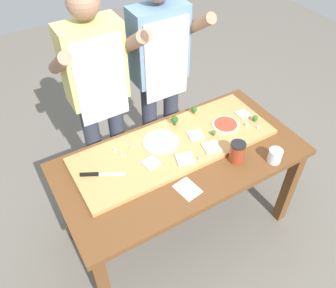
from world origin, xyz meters
The scene contains 26 objects.
ground_plane centered at (0.00, 0.00, 0.00)m, with size 8.00×8.00×0.00m, color #6B665B.
prep_table centered at (0.00, 0.00, 0.66)m, with size 1.58×0.79×0.77m.
cutting_board centered at (0.01, 0.10, 0.78)m, with size 1.33×0.49×0.03m, color tan.
chefs_knife centered at (-0.53, 0.11, 0.80)m, with size 0.25×0.14×0.02m.
pizza_whole_cheese_artichoke centered at (-0.06, 0.16, 0.80)m, with size 0.24×0.24×0.02m.
pizza_whole_tomato_red centered at (0.41, 0.08, 0.80)m, with size 0.19×0.19×0.02m.
pizza_slice_near_left centered at (0.17, 0.09, 0.80)m, with size 0.10×0.10×0.01m, color beige.
pizza_slice_far_left centered at (-0.20, 0.03, 0.80)m, with size 0.10×0.10×0.01m, color beige.
pizza_slice_near_right centered at (0.20, -0.05, 0.80)m, with size 0.11×0.11×0.01m, color beige.
pizza_slice_center centered at (-0.01, -0.05, 0.80)m, with size 0.11×0.11×0.01m, color beige.
pizza_slice_far_right centered at (0.59, 0.11, 0.80)m, with size 0.08×0.08×0.01m, color beige.
broccoli_floret_center_left centered at (0.61, 0.01, 0.82)m, with size 0.04×0.04×0.05m.
broccoli_floret_front_left centered at (0.30, 0.30, 0.82)m, with size 0.04×0.04×0.05m.
broccoli_floret_back_mid centered at (0.28, 0.04, 0.82)m, with size 0.03×0.03×0.04m.
broccoli_floret_front_right centered at (0.11, 0.27, 0.84)m, with size 0.05×0.05×0.07m.
cheese_crumble_a centered at (0.07, -0.10, 0.80)m, with size 0.02×0.02×0.02m, color silver.
cheese_crumble_b centered at (-0.34, 0.25, 0.80)m, with size 0.02×0.02×0.02m, color white.
cheese_crumble_c centered at (0.58, -0.06, 0.80)m, with size 0.01×0.01×0.01m, color white.
cheese_crumble_d centered at (-0.33, 0.18, 0.80)m, with size 0.02×0.02×0.02m, color silver.
cheese_crumble_e centered at (-0.24, 0.21, 0.80)m, with size 0.01×0.01×0.01m, color silver.
cheese_crumble_f centered at (0.53, 0.00, 0.80)m, with size 0.02×0.02×0.02m, color white.
flour_cup centered at (0.48, -0.32, 0.81)m, with size 0.09×0.09×0.09m.
sauce_jar centered at (0.28, -0.19, 0.84)m, with size 0.10×0.10×0.14m.
recipe_note centered at (-0.11, -0.24, 0.77)m, with size 0.11×0.15×0.00m, color white.
cook_left centered at (-0.26, 0.67, 1.00)m, with size 0.54×0.39×1.67m.
cook_right centered at (0.23, 0.67, 1.00)m, with size 0.54×0.39×1.67m.
Camera 1 is at (-0.86, -1.29, 2.37)m, focal length 37.62 mm.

